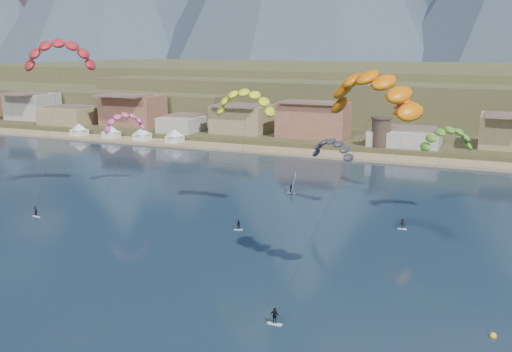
# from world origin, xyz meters

# --- Properties ---
(ground) EXTENTS (2400.00, 2400.00, 0.00)m
(ground) POSITION_xyz_m (0.00, 0.00, 0.00)
(ground) COLOR black
(ground) RESTS_ON ground
(beach) EXTENTS (2200.00, 12.00, 0.90)m
(beach) POSITION_xyz_m (0.00, 106.00, 0.25)
(beach) COLOR tan
(beach) RESTS_ON ground
(land) EXTENTS (2200.00, 900.00, 4.00)m
(land) POSITION_xyz_m (0.00, 560.00, 0.00)
(land) COLOR brown
(land) RESTS_ON ground
(foothills) EXTENTS (940.00, 210.00, 18.00)m
(foothills) POSITION_xyz_m (22.39, 232.47, 9.08)
(foothills) COLOR brown
(foothills) RESTS_ON ground
(town) EXTENTS (400.00, 24.00, 12.00)m
(town) POSITION_xyz_m (-40.00, 122.00, 8.00)
(town) COLOR beige
(town) RESTS_ON ground
(watchtower) EXTENTS (5.82, 5.82, 8.60)m
(watchtower) POSITION_xyz_m (5.00, 114.00, 6.37)
(watchtower) COLOR #47382D
(watchtower) RESTS_ON ground
(beach_tents) EXTENTS (43.40, 6.40, 5.00)m
(beach_tents) POSITION_xyz_m (-76.25, 106.00, 3.71)
(beach_tents) COLOR white
(beach_tents) RESTS_ON ground
(kitesurfer_red) EXTENTS (14.34, 19.15, 33.31)m
(kitesurfer_red) POSITION_xyz_m (-43.58, 39.03, 29.59)
(kitesurfer_red) COLOR silver
(kitesurfer_red) RESTS_ON ground
(kitesurfer_yellow) EXTENTS (11.61, 12.57, 24.21)m
(kitesurfer_yellow) POSITION_xyz_m (-6.51, 42.78, 21.24)
(kitesurfer_yellow) COLOR silver
(kitesurfer_yellow) RESTS_ON ground
(kitesurfer_orange) EXTENTS (15.20, 16.58, 29.72)m
(kitesurfer_orange) POSITION_xyz_m (21.42, 15.24, 25.77)
(kitesurfer_orange) COLOR silver
(kitesurfer_orange) RESTS_ON ground
(kitesurfer_green) EXTENTS (11.48, 13.49, 18.55)m
(kitesurfer_green) POSITION_xyz_m (27.21, 53.62, 15.05)
(kitesurfer_green) COLOR silver
(kitesurfer_green) RESTS_ON ground
(distant_kite_pink) EXTENTS (8.81, 9.29, 18.19)m
(distant_kite_pink) POSITION_xyz_m (-38.64, 52.07, 15.09)
(distant_kite_pink) COLOR #262626
(distant_kite_pink) RESTS_ON ground
(distant_kite_dark) EXTENTS (9.58, 7.06, 15.17)m
(distant_kite_dark) POSITION_xyz_m (6.48, 54.57, 11.83)
(distant_kite_dark) COLOR #262626
(distant_kite_dark) RESTS_ON ground
(distant_kite_orange) EXTENTS (7.72, 8.20, 21.12)m
(distant_kite_orange) POSITION_xyz_m (17.95, 69.19, 18.52)
(distant_kite_orange) COLOR #262626
(distant_kite_orange) RESTS_ON ground
(windsurfer) EXTENTS (2.42, 2.67, 4.15)m
(windsurfer) POSITION_xyz_m (-3.62, 60.88, 1.32)
(windsurfer) COLOR silver
(windsurfer) RESTS_ON ground
(buoy) EXTENTS (0.78, 0.78, 0.78)m
(buoy) POSITION_xyz_m (36.32, 10.14, 0.13)
(buoy) COLOR yellow
(buoy) RESTS_ON ground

